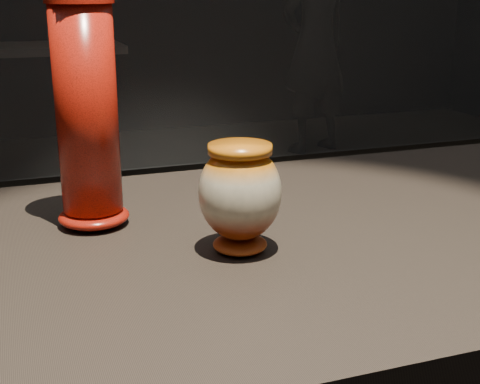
# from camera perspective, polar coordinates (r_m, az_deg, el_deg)

# --- Properties ---
(display_plinth) EXTENTS (2.00, 0.80, 0.90)m
(display_plinth) POSITION_cam_1_polar(r_m,az_deg,el_deg) (1.20, 6.12, -15.12)
(display_plinth) COLOR black
(display_plinth) RESTS_ON ground
(main_vase) EXTENTS (0.16, 0.16, 0.16)m
(main_vase) POSITION_cam_1_polar(r_m,az_deg,el_deg) (0.95, -0.00, -0.17)
(main_vase) COLOR maroon
(main_vase) RESTS_ON display_plinth
(tall_vase) EXTENTS (0.12, 0.12, 0.36)m
(tall_vase) POSITION_cam_1_polar(r_m,az_deg,el_deg) (1.07, -12.90, 6.10)
(tall_vase) COLOR red
(tall_vase) RESTS_ON display_plinth
(back_vase_right) EXTENTS (0.08, 0.08, 0.11)m
(back_vase_right) POSITION_cam_1_polar(r_m,az_deg,el_deg) (4.55, -15.25, 12.77)
(back_vase_right) COLOR #943E15
(back_vase_right) RESTS_ON back_shelf
(visitor) EXTENTS (0.70, 0.56, 1.68)m
(visitor) POSITION_cam_1_polar(r_m,az_deg,el_deg) (5.25, 6.46, 12.50)
(visitor) COLOR black
(visitor) RESTS_ON ground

